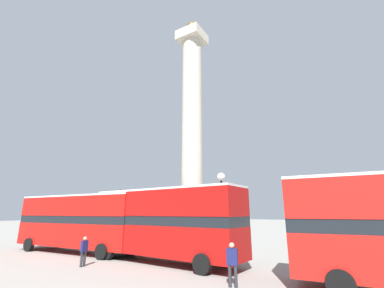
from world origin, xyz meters
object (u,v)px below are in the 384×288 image
at_px(pedestrian_by_plinth, 232,262).
at_px(monument_column, 192,177).
at_px(pedestrian_near_lamp, 84,250).
at_px(bus_a, 164,221).
at_px(bus_c, 79,220).
at_px(street_lamp, 222,203).
at_px(equestrian_statue, 118,225).

bearing_deg(pedestrian_by_plinth, monument_column, -60.24).
relative_size(monument_column, pedestrian_near_lamp, 12.31).
height_order(bus_a, bus_c, bus_a).
bearing_deg(pedestrian_by_plinth, bus_a, -38.92).
height_order(bus_a, pedestrian_near_lamp, bus_a).
bearing_deg(bus_a, pedestrian_near_lamp, -130.08).
height_order(street_lamp, pedestrian_near_lamp, street_lamp).
bearing_deg(pedestrian_near_lamp, bus_c, -129.22).
height_order(bus_c, pedestrian_by_plinth, bus_c).
xyz_separation_m(monument_column, pedestrian_by_plinth, (5.74, -6.18, -4.65)).
bearing_deg(equestrian_statue, pedestrian_near_lamp, -71.84).
xyz_separation_m(street_lamp, pedestrian_near_lamp, (-6.41, -5.15, -2.70)).
xyz_separation_m(bus_a, street_lamp, (3.21, 1.82, 1.14)).
xyz_separation_m(street_lamp, pedestrian_by_plinth, (2.52, -4.59, -2.60)).
distance_m(monument_column, street_lamp, 4.13).
relative_size(bus_c, pedestrian_near_lamp, 7.17).
distance_m(monument_column, equestrian_statue, 14.34).
distance_m(street_lamp, pedestrian_by_plinth, 5.85).
bearing_deg(monument_column, bus_a, -89.79).
xyz_separation_m(bus_a, equestrian_statue, (-12.89, 8.23, -0.89)).
distance_m(monument_column, pedestrian_by_plinth, 9.63).
height_order(monument_column, pedestrian_near_lamp, monument_column).
relative_size(bus_c, pedestrian_by_plinth, 6.68).
bearing_deg(pedestrian_near_lamp, street_lamp, 121.37).
distance_m(equestrian_statue, pedestrian_by_plinth, 21.63).
relative_size(monument_column, equestrian_statue, 3.47).
bearing_deg(equestrian_statue, pedestrian_by_plinth, -52.37).
xyz_separation_m(equestrian_statue, pedestrian_near_lamp, (9.68, -11.56, -0.67)).
height_order(bus_a, equestrian_statue, equestrian_statue).
relative_size(bus_a, equestrian_statue, 1.86).
relative_size(bus_a, bus_c, 0.92).
height_order(bus_c, pedestrian_near_lamp, bus_c).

